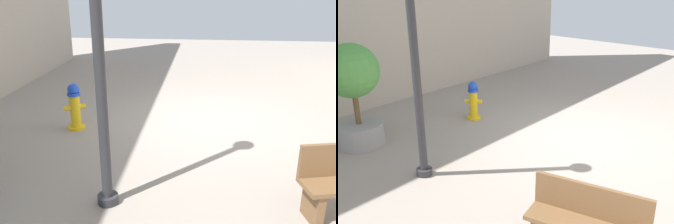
% 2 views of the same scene
% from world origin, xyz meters
% --- Properties ---
extents(ground_plane, '(23.40, 23.40, 0.00)m').
position_xyz_m(ground_plane, '(0.00, 0.00, 0.00)').
color(ground_plane, gray).
extents(fire_hydrant, '(0.41, 0.40, 0.94)m').
position_xyz_m(fire_hydrant, '(2.71, 0.74, 0.47)').
color(fire_hydrant, gold).
rests_on(fire_hydrant, ground_plane).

